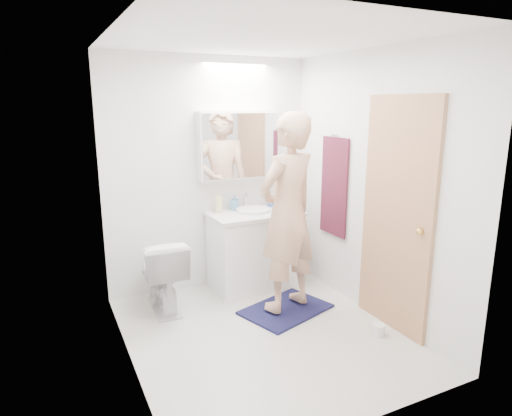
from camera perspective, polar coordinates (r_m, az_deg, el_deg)
floor at (r=3.97m, az=0.97°, el=-15.75°), size 2.50×2.50×0.00m
ceiling at (r=3.50m, az=1.13°, el=21.02°), size 2.50×2.50×0.00m
wall_back at (r=4.68m, az=-5.94°, el=4.27°), size 2.50×0.00×2.50m
wall_front at (r=2.53m, az=14.01°, el=-3.85°), size 2.50×0.00×2.50m
wall_left at (r=3.21m, az=-16.71°, el=-0.39°), size 0.00×2.50×2.50m
wall_right at (r=4.16m, az=14.70°, el=2.76°), size 0.00×2.50×2.50m
vanity_cabinet at (r=4.76m, az=-0.18°, el=-5.55°), size 0.90×0.55×0.78m
countertop at (r=4.65m, az=-0.18°, el=-0.76°), size 0.95×0.58×0.04m
sink_basin at (r=4.66m, az=-0.34°, el=-0.26°), size 0.36×0.36×0.03m
faucet at (r=4.82m, az=-1.32°, el=0.97°), size 0.02×0.02×0.16m
medicine_cabinet at (r=4.68m, az=-2.23°, el=8.04°), size 0.88×0.14×0.70m
mirror_panel at (r=4.61m, az=-1.85°, el=7.96°), size 0.84×0.01×0.66m
toilet at (r=4.35m, az=-11.94°, el=-8.22°), size 0.43×0.71×0.71m
bath_rug at (r=4.36m, az=3.84°, el=-12.83°), size 0.93×0.77×0.02m
person at (r=4.03m, az=4.05°, el=-0.72°), size 0.76×0.62×1.81m
door at (r=3.93m, az=17.60°, el=-1.00°), size 0.04×0.80×2.00m
door_knob at (r=3.71m, az=20.26°, el=-2.84°), size 0.06×0.06×0.06m
towel at (r=4.58m, az=9.97°, el=2.68°), size 0.02×0.42×1.00m
towel_hook at (r=4.51m, az=10.10°, el=9.17°), size 0.07×0.02×0.02m
soap_bottle_a at (r=4.62m, az=-4.83°, el=0.75°), size 0.10×0.10×0.22m
soap_bottle_b at (r=4.72m, az=-2.74°, el=0.75°), size 0.11×0.11×0.17m
toothbrush_cup at (r=4.89m, az=1.89°, el=0.77°), size 0.11×0.11×0.10m
toilet_paper_roll at (r=4.06m, az=15.39°, el=-14.81°), size 0.11×0.11×0.10m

